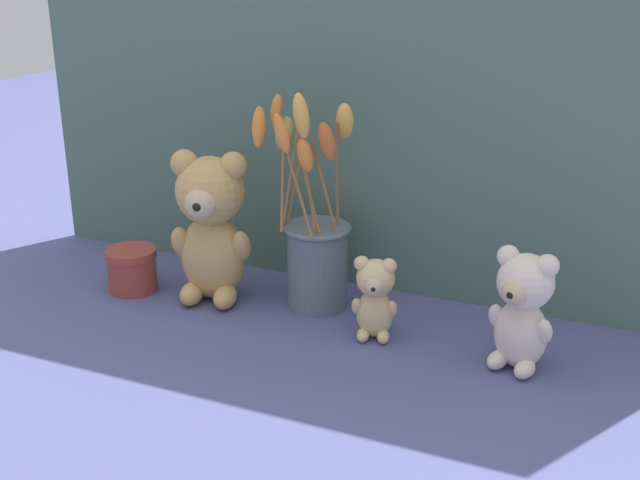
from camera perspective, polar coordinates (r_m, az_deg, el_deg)
The scene contains 7 objects.
ground_plane at distance 1.17m, azimuth -0.39°, elevation -6.04°, with size 4.00×4.00×0.00m, color #4C5184.
backdrop_wall at distance 1.22m, azimuth 2.81°, elevation 12.42°, with size 1.13×0.02×0.71m.
teddy_bear_large at distance 1.22m, azimuth -7.76°, elevation 1.14°, with size 0.13×0.12×0.24m.
teddy_bear_medium at distance 1.06m, azimuth 14.19°, elevation -4.70°, with size 0.09×0.08×0.16m.
teddy_bear_small at distance 1.11m, azimuth 3.92°, elevation -4.01°, with size 0.07×0.06×0.12m.
flower_vase at distance 1.19m, azimuth -0.36°, elevation -0.28°, with size 0.15×0.14×0.34m.
decorative_tin_tall at distance 1.31m, azimuth -13.19°, elevation -2.02°, with size 0.08×0.08×0.07m.
Camera 1 is at (0.42, -0.96, 0.53)m, focal length 45.00 mm.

